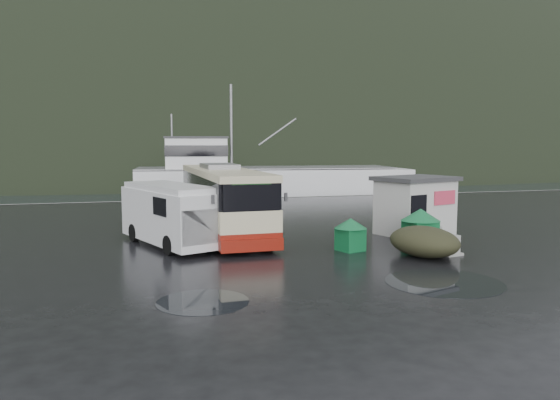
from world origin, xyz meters
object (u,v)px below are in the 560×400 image
object	(u,v)px
coach_bus	(224,233)
jersey_barrier_a	(441,253)
waste_bin_right	(420,247)
fishing_trawler	(266,189)
waste_bin_left	(350,251)
dome_tent	(424,257)
white_van	(172,245)
jersey_barrier_b	(430,242)
ticket_kiosk	(414,234)

from	to	relation	value
coach_bus	jersey_barrier_a	bearing A→B (deg)	-44.92
waste_bin_right	fishing_trawler	bearing A→B (deg)	89.14
waste_bin_left	dome_tent	xyz separation A→B (m)	(2.27, -1.82, 0.00)
waste_bin_right	white_van	bearing A→B (deg)	162.57
jersey_barrier_b	fishing_trawler	world-z (taller)	fishing_trawler
jersey_barrier_a	jersey_barrier_b	bearing A→B (deg)	70.30
jersey_barrier_b	ticket_kiosk	bearing A→B (deg)	79.39
white_van	jersey_barrier_b	distance (m)	11.19
fishing_trawler	jersey_barrier_b	bearing A→B (deg)	-83.47
ticket_kiosk	fishing_trawler	distance (m)	26.28
white_van	waste_bin_left	bearing A→B (deg)	-44.50
waste_bin_left	jersey_barrier_b	size ratio (longest dim) A/B	0.81
coach_bus	white_van	world-z (taller)	coach_bus
dome_tent	jersey_barrier_a	xyz separation A→B (m)	(1.03, 0.45, 0.00)
waste_bin_right	dome_tent	size ratio (longest dim) A/B	0.55
waste_bin_right	dome_tent	world-z (taller)	waste_bin_right
waste_bin_left	dome_tent	bearing A→B (deg)	-38.75
jersey_barrier_b	dome_tent	bearing A→B (deg)	-124.79
ticket_kiosk	waste_bin_right	bearing A→B (deg)	-133.41
ticket_kiosk	jersey_barrier_b	distance (m)	2.21
coach_bus	waste_bin_right	xyz separation A→B (m)	(7.30, -5.80, 0.00)
ticket_kiosk	fishing_trawler	xyz separation A→B (m)	(-0.98, 26.26, 0.00)
coach_bus	jersey_barrier_b	size ratio (longest dim) A/B	7.24
dome_tent	coach_bus	bearing A→B (deg)	130.94
fishing_trawler	jersey_barrier_a	bearing A→B (deg)	-84.99
coach_bus	white_van	bearing A→B (deg)	-136.58
white_van	waste_bin_left	distance (m)	7.52
dome_tent	jersey_barrier_b	xyz separation A→B (m)	(1.80, 2.59, 0.00)
coach_bus	ticket_kiosk	bearing A→B (deg)	-19.28
coach_bus	ticket_kiosk	xyz separation A→B (m)	(8.72, -2.74, 0.00)
coach_bus	jersey_barrier_b	bearing A→B (deg)	-32.43
fishing_trawler	coach_bus	bearing A→B (deg)	-102.84
waste_bin_left	waste_bin_right	bearing A→B (deg)	-2.08
dome_tent	fishing_trawler	xyz separation A→B (m)	(1.23, 31.03, 0.00)
coach_bus	jersey_barrier_a	xyz separation A→B (m)	(7.55, -7.06, 0.00)
white_van	waste_bin_left	size ratio (longest dim) A/B	4.72
white_van	jersey_barrier_b	size ratio (longest dim) A/B	3.84
white_van	dome_tent	distance (m)	10.36
waste_bin_right	jersey_barrier_a	distance (m)	1.29
dome_tent	jersey_barrier_b	world-z (taller)	dome_tent
dome_tent	jersey_barrier_a	bearing A→B (deg)	23.49
white_van	waste_bin_right	size ratio (longest dim) A/B	3.84
waste_bin_right	jersey_barrier_b	distance (m)	1.34
ticket_kiosk	fishing_trawler	size ratio (longest dim) A/B	0.13
waste_bin_left	ticket_kiosk	world-z (taller)	ticket_kiosk
dome_tent	ticket_kiosk	world-z (taller)	ticket_kiosk
waste_bin_right	ticket_kiosk	xyz separation A→B (m)	(1.42, 3.05, 0.00)
ticket_kiosk	fishing_trawler	world-z (taller)	fishing_trawler
coach_bus	dome_tent	xyz separation A→B (m)	(6.51, -7.51, 0.00)
waste_bin_left	white_van	bearing A→B (deg)	156.38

